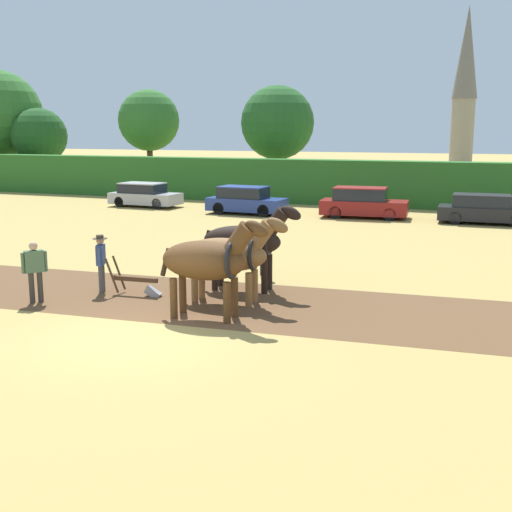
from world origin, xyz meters
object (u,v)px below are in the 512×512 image
object	(u,v)px
tree_center_left	(149,121)
farmer_onlooker_left	(35,268)
draft_horse_lead_left	(208,260)
tree_left	(39,136)
parked_car_far_left	(144,195)
parked_car_left	(246,201)
church_spire	(465,86)
draft_horse_trail_left	(246,241)
parked_car_center_left	(363,203)
farmer_at_plow	(101,259)
parked_car_center	(484,210)
tree_center	(277,123)
farmer_beside_team	(263,246)
plow	(139,284)
draft_horse_lead_right	(229,254)

from	to	relation	value
tree_center_left	farmer_onlooker_left	xyz separation A→B (m)	(13.75, -29.52, -4.23)
draft_horse_lead_left	tree_left	bearing A→B (deg)	130.48
parked_car_far_left	parked_car_left	distance (m)	6.95
tree_left	church_spire	xyz separation A→B (m)	(30.54, 30.46, 5.00)
tree_center_left	draft_horse_trail_left	distance (m)	32.28
parked_car_center_left	parked_car_far_left	bearing A→B (deg)	174.21
church_spire	farmer_at_plow	world-z (taller)	church_spire
farmer_at_plow	parked_car_center	size ratio (longest dim) A/B	0.36
tree_center	farmer_beside_team	distance (m)	26.34
plow	parked_car_far_left	distance (m)	21.17
tree_center_left	draft_horse_lead_right	xyz separation A→B (m)	(18.51, -27.71, -3.87)
farmer_beside_team	farmer_at_plow	bearing A→B (deg)	-176.14
parked_car_center_left	draft_horse_trail_left	bearing A→B (deg)	-94.60
tree_center	church_spire	size ratio (longest dim) A/B	0.44
tree_left	parked_car_center_left	xyz separation A→B (m)	(28.33, -9.67, -3.24)
plow	parked_car_far_left	xyz separation A→B (m)	(-10.70, 18.26, 0.37)
farmer_beside_team	parked_car_far_left	distance (m)	19.71
tree_left	parked_car_center_left	bearing A→B (deg)	-18.85
farmer_at_plow	draft_horse_trail_left	bearing A→B (deg)	-0.49
parked_car_center_left	parked_car_center	distance (m)	5.95
draft_horse_lead_right	plow	xyz separation A→B (m)	(-2.61, -0.19, -0.98)
plow	farmer_onlooker_left	distance (m)	2.76
tree_center_left	farmer_at_plow	world-z (taller)	tree_center_left
church_spire	farmer_at_plow	size ratio (longest dim) A/B	10.62
draft_horse_trail_left	parked_car_far_left	bearing A→B (deg)	124.34
farmer_onlooker_left	draft_horse_lead_left	bearing A→B (deg)	45.52
farmer_onlooker_left	tree_left	bearing A→B (deg)	170.43
draft_horse_lead_right	draft_horse_trail_left	xyz separation A→B (m)	(-0.10, 1.46, 0.11)
draft_horse_lead_left	draft_horse_lead_right	xyz separation A→B (m)	(-0.10, 1.46, -0.12)
farmer_onlooker_left	parked_car_left	xyz separation A→B (m)	(-1.67, 18.90, -0.22)
draft_horse_lead_right	draft_horse_trail_left	size ratio (longest dim) A/B	1.01
tree_center	parked_car_far_left	world-z (taller)	tree_center
plow	draft_horse_lead_left	bearing A→B (deg)	-29.33
draft_horse_lead_right	parked_car_center	size ratio (longest dim) A/B	0.67
farmer_beside_team	plow	bearing A→B (deg)	-164.78
draft_horse_trail_left	tree_center_left	bearing A→B (deg)	120.90
draft_horse_trail_left	parked_car_far_left	distance (m)	21.24
church_spire	plow	xyz separation A→B (m)	(-4.63, -58.18, -8.69)
tree_center	parked_car_left	size ratio (longest dim) A/B	1.76
farmer_onlooker_left	plow	bearing A→B (deg)	78.44
farmer_at_plow	parked_car_far_left	bearing A→B (deg)	92.65
tree_center_left	farmer_beside_team	world-z (taller)	tree_center_left
tree_center_left	parked_car_far_left	xyz separation A→B (m)	(5.20, -9.64, -4.48)
farmer_beside_team	tree_center	bearing A→B (deg)	67.39
tree_center	plow	bearing A→B (deg)	-78.31
plow	tree_left	bearing A→B (deg)	128.93
draft_horse_lead_left	parked_car_center	world-z (taller)	draft_horse_lead_left
farmer_beside_team	parked_car_center_left	world-z (taller)	farmer_beside_team
tree_center	farmer_at_plow	bearing A→B (deg)	-80.67
parked_car_left	tree_center_left	bearing A→B (deg)	140.78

